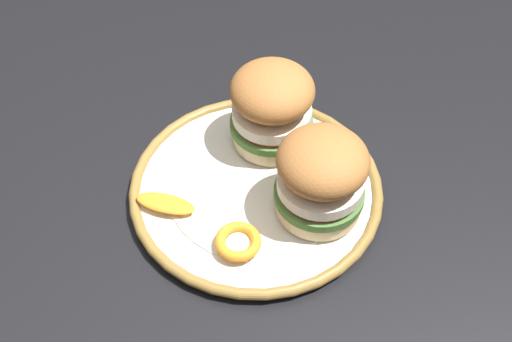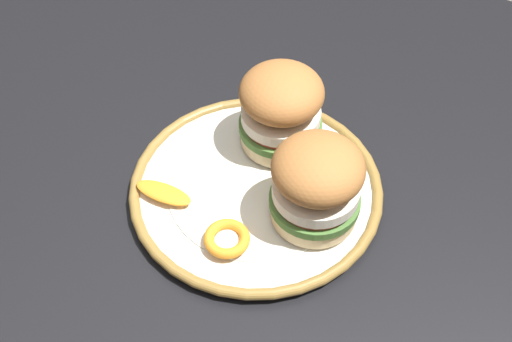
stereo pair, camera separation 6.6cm
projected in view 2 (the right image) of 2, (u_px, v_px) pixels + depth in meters
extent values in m
cube|color=black|center=(227.00, 204.00, 0.75)|extent=(1.24, 1.01, 0.03)
cube|color=black|center=(105.00, 72.00, 1.46)|extent=(0.06, 0.06, 0.73)
cylinder|color=silver|center=(256.00, 191.00, 0.73)|extent=(0.26, 0.26, 0.01)
torus|color=olive|center=(256.00, 187.00, 0.73)|extent=(0.28, 0.28, 0.01)
cylinder|color=silver|center=(256.00, 187.00, 0.73)|extent=(0.20, 0.20, 0.00)
cylinder|color=beige|center=(280.00, 134.00, 0.76)|extent=(0.09, 0.09, 0.02)
cylinder|color=#477033|center=(280.00, 125.00, 0.75)|extent=(0.10, 0.10, 0.01)
cylinder|color=#BC3828|center=(281.00, 120.00, 0.74)|extent=(0.08, 0.08, 0.01)
cylinder|color=silver|center=(281.00, 114.00, 0.74)|extent=(0.09, 0.09, 0.01)
ellipsoid|color=#A36633|center=(282.00, 92.00, 0.71)|extent=(0.13, 0.13, 0.05)
cylinder|color=beige|center=(314.00, 208.00, 0.69)|extent=(0.09, 0.09, 0.02)
cylinder|color=#477033|center=(315.00, 200.00, 0.68)|extent=(0.10, 0.10, 0.01)
cylinder|color=#BC3828|center=(315.00, 195.00, 0.67)|extent=(0.08, 0.08, 0.01)
cylinder|color=silver|center=(316.00, 189.00, 0.67)|extent=(0.09, 0.09, 0.01)
ellipsoid|color=#A36633|center=(318.00, 168.00, 0.64)|extent=(0.13, 0.13, 0.05)
torus|color=orange|center=(227.00, 239.00, 0.67)|extent=(0.05, 0.05, 0.01)
cylinder|color=#F4E5C6|center=(227.00, 241.00, 0.67)|extent=(0.03, 0.03, 0.00)
ellipsoid|color=orange|center=(163.00, 193.00, 0.71)|extent=(0.07, 0.03, 0.01)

